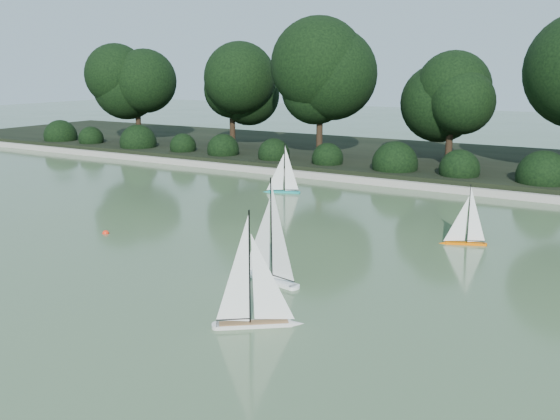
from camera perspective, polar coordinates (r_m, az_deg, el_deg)
name	(u,v)px	position (r m, az deg, el deg)	size (l,w,h in m)	color
ground	(163,282)	(9.60, -10.69, -6.45)	(80.00, 80.00, 0.00)	#3C5633
pond_coping	(385,182)	(17.13, 9.59, 2.54)	(40.00, 0.35, 0.18)	gray
far_bank	(431,161)	(20.85, 13.64, 4.39)	(40.00, 8.00, 0.30)	black
tree_line	(461,84)	(18.79, 16.23, 10.96)	(26.31, 3.93, 4.39)	black
shrub_hedge	(397,164)	(17.90, 10.69, 4.11)	(29.10, 1.10, 1.10)	black
sailboat_white_a	(265,263)	(9.43, -1.34, -4.86)	(1.24, 0.45, 1.70)	white
sailboat_white_b	(261,307)	(7.82, -1.79, -8.87)	(1.01, 0.83, 1.59)	silver
sailboat_orange	(462,234)	(11.77, 16.29, -2.15)	(0.84, 0.44, 1.18)	#F06200
sailboat_teal	(280,184)	(15.90, 0.04, 2.35)	(0.96, 0.48, 1.34)	teal
race_buoy	(106,233)	(12.52, -15.65, -2.08)	(0.13, 0.13, 0.13)	#FF290D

